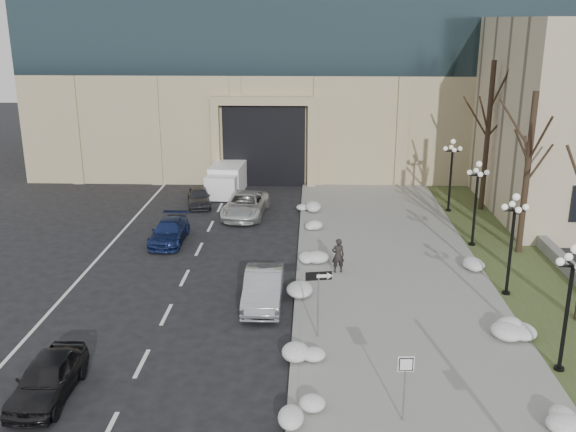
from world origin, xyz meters
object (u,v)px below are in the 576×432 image
(keep_sign, at_px, (405,375))
(lamppost_b, at_px, (513,231))
(car_d, at_px, (245,205))
(car_e, at_px, (199,197))
(lamppost_a, at_px, (570,292))
(box_truck, at_px, (228,178))
(lamppost_d, at_px, (451,165))
(car_b, at_px, (263,288))
(car_c, at_px, (169,231))
(one_way_sign, at_px, (323,284))
(car_a, at_px, (48,378))
(lamppost_c, at_px, (477,192))
(pedestrian, at_px, (338,255))

(keep_sign, relative_size, lamppost_b, 0.48)
(car_d, xyz_separation_m, car_e, (-3.31, 2.20, -0.10))
(car_e, bearing_deg, lamppost_a, -63.28)
(box_truck, relative_size, lamppost_a, 1.34)
(box_truck, distance_m, lamppost_d, 15.68)
(car_b, height_order, car_c, car_b)
(one_way_sign, height_order, keep_sign, one_way_sign)
(car_d, bearing_deg, lamppost_b, -37.13)
(car_e, bearing_deg, lamppost_b, -52.34)
(car_d, bearing_deg, box_truck, 111.88)
(car_e, bearing_deg, one_way_sign, -78.32)
(lamppost_d, bearing_deg, keep_sign, -104.51)
(car_b, distance_m, lamppost_d, 18.06)
(car_a, height_order, lamppost_b, lamppost_b)
(car_c, bearing_deg, keep_sign, -56.83)
(car_e, bearing_deg, car_a, -104.48)
(lamppost_a, distance_m, lamppost_c, 13.00)
(car_b, relative_size, box_truck, 0.72)
(car_b, relative_size, pedestrian, 2.66)
(pedestrian, relative_size, one_way_sign, 0.61)
(car_a, relative_size, car_e, 1.10)
(car_e, height_order, lamppost_d, lamppost_d)
(box_truck, height_order, lamppost_c, lamppost_c)
(car_b, bearing_deg, lamppost_a, -26.18)
(one_way_sign, bearing_deg, pedestrian, 73.01)
(car_d, relative_size, box_truck, 0.82)
(car_b, distance_m, lamppost_a, 12.21)
(car_c, bearing_deg, car_b, -53.74)
(pedestrian, bearing_deg, keep_sign, 86.51)
(one_way_sign, xyz_separation_m, lamppost_d, (8.28, 17.41, 0.74))
(lamppost_b, bearing_deg, pedestrian, 163.30)
(car_c, relative_size, one_way_sign, 1.52)
(keep_sign, bearing_deg, one_way_sign, 111.32)
(car_a, distance_m, pedestrian, 14.70)
(car_d, bearing_deg, car_b, -75.73)
(car_a, xyz_separation_m, lamppost_d, (17.28, 21.70, 2.38))
(lamppost_b, height_order, lamppost_d, same)
(car_a, height_order, car_b, car_b)
(car_e, distance_m, one_way_sign, 20.02)
(box_truck, bearing_deg, one_way_sign, -70.03)
(lamppost_b, bearing_deg, keep_sign, -121.17)
(one_way_sign, height_order, lamppost_b, lamppost_b)
(car_e, distance_m, keep_sign, 25.80)
(pedestrian, bearing_deg, box_truck, -75.76)
(car_b, height_order, lamppost_c, lamppost_c)
(car_a, bearing_deg, car_d, 78.20)
(car_c, distance_m, one_way_sign, 13.92)
(car_b, relative_size, keep_sign, 1.99)
(pedestrian, relative_size, lamppost_d, 0.36)
(car_a, distance_m, car_c, 15.31)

